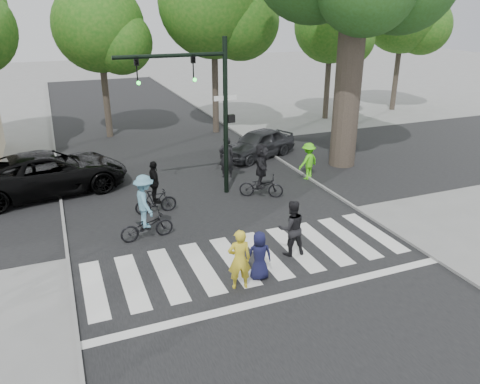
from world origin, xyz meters
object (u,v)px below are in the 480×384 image
object	(u,v)px
cyclist_left	(146,212)
cyclist_right	(261,173)
traffic_signal	(204,97)
car_suv	(49,173)
cyclist_mid	(155,192)
pedestrian_woman	(239,259)
car_grey	(258,143)
pedestrian_child	(259,256)
pedestrian_adult	(291,228)

from	to	relation	value
cyclist_left	cyclist_right	world-z (taller)	cyclist_right
traffic_signal	car_suv	distance (m)	6.98
cyclist_mid	car_suv	bearing A→B (deg)	134.06
pedestrian_woman	car_grey	xyz separation A→B (m)	(5.17, 10.41, -0.16)
pedestrian_woman	pedestrian_child	world-z (taller)	pedestrian_woman
pedestrian_woman	car_suv	xyz separation A→B (m)	(-4.47, 9.19, -0.01)
pedestrian_woman	pedestrian_adult	world-z (taller)	pedestrian_adult
car_suv	pedestrian_child	bearing A→B (deg)	-159.42
traffic_signal	pedestrian_adult	world-z (taller)	traffic_signal
cyclist_mid	car_grey	distance (m)	7.82
pedestrian_child	cyclist_mid	distance (m)	5.63
traffic_signal	cyclist_mid	distance (m)	3.93
pedestrian_child	cyclist_left	size ratio (longest dim) A/B	0.64
cyclist_mid	pedestrian_adult	bearing A→B (deg)	-55.19
traffic_signal	car_grey	xyz separation A→B (m)	(3.95, 3.85, -3.21)
pedestrian_adult	cyclist_mid	world-z (taller)	cyclist_mid
pedestrian_child	cyclist_mid	size ratio (longest dim) A/B	0.71
pedestrian_adult	cyclist_right	size ratio (longest dim) A/B	0.79
cyclist_mid	pedestrian_woman	bearing A→B (deg)	-79.89
pedestrian_adult	car_suv	size ratio (longest dim) A/B	0.29
pedestrian_child	pedestrian_adult	xyz separation A→B (m)	(1.44, 0.89, 0.17)
cyclist_right	car_grey	world-z (taller)	cyclist_right
pedestrian_child	car_suv	world-z (taller)	car_suv
traffic_signal	pedestrian_child	bearing A→B (deg)	-94.94
traffic_signal	cyclist_mid	bearing A→B (deg)	-156.78
pedestrian_woman	cyclist_mid	size ratio (longest dim) A/B	0.87
pedestrian_adult	cyclist_left	distance (m)	4.62
car_grey	cyclist_right	bearing A→B (deg)	-44.32
pedestrian_woman	pedestrian_child	size ratio (longest dim) A/B	1.22
cyclist_left	car_grey	world-z (taller)	cyclist_left
traffic_signal	cyclist_left	xyz separation A→B (m)	(-2.93, -2.84, -2.96)
car_suv	car_grey	xyz separation A→B (m)	(9.64, 1.22, -0.14)
cyclist_left	cyclist_mid	xyz separation A→B (m)	(0.70, 1.88, -0.13)
pedestrian_adult	car_suv	world-z (taller)	pedestrian_adult
traffic_signal	pedestrian_woman	bearing A→B (deg)	-100.58
cyclist_mid	car_grey	size ratio (longest dim) A/B	0.48
pedestrian_woman	car_grey	world-z (taller)	pedestrian_woman
pedestrian_woman	car_suv	size ratio (longest dim) A/B	0.28
cyclist_right	car_suv	world-z (taller)	cyclist_right
cyclist_right	car_grey	xyz separation A→B (m)	(2.00, 4.81, -0.28)
pedestrian_woman	cyclist_left	xyz separation A→B (m)	(-1.70, 3.72, 0.09)
cyclist_mid	cyclist_right	world-z (taller)	cyclist_right
pedestrian_woman	cyclist_right	world-z (taller)	cyclist_right
pedestrian_woman	cyclist_mid	distance (m)	5.69
traffic_signal	cyclist_left	world-z (taller)	traffic_signal
traffic_signal	cyclist_mid	world-z (taller)	traffic_signal
car_grey	cyclist_mid	bearing A→B (deg)	-73.80
traffic_signal	pedestrian_woman	size ratio (longest dim) A/B	3.52
cyclist_mid	cyclist_right	size ratio (longest dim) A/B	0.90
pedestrian_child	cyclist_right	bearing A→B (deg)	-103.44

